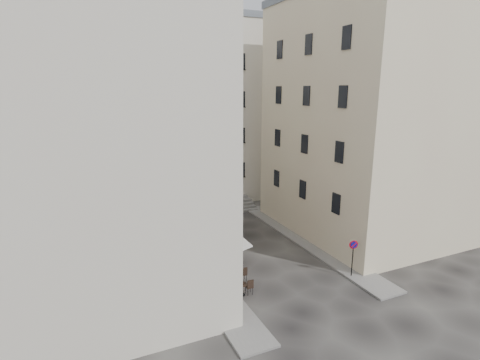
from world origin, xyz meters
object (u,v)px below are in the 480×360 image
bistro_table_a (241,288)px  bistro_table_b (236,275)px  no_parking_sign (353,251)px  pedestrian (215,251)px

bistro_table_a → bistro_table_b: (0.34, 1.52, -0.01)m
bistro_table_b → no_parking_sign: bearing=-19.5°
bistro_table_b → pedestrian: (-0.22, 3.01, 0.40)m
no_parking_sign → pedestrian: (-7.05, 5.43, -0.89)m
no_parking_sign → bistro_table_a: 7.33m
pedestrian → bistro_table_a: bearing=89.8°
bistro_table_a → pedestrian: bearing=88.6°
bistro_table_a → bistro_table_b: bistro_table_a is taller
no_parking_sign → bistro_table_a: (-7.16, 0.90, -1.29)m
bistro_table_a → pedestrian: size_ratio=0.76×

